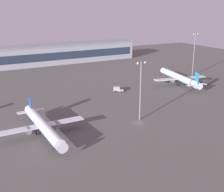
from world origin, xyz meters
name	(u,v)px	position (x,y,z in m)	size (l,w,h in m)	color
ground_plane	(139,123)	(0.00, 0.00, 0.00)	(416.00, 416.00, 0.00)	#56544F
terminal_building	(44,55)	(2.90, 146.77, 8.09)	(162.70, 22.40, 16.40)	#9EA3AD
airplane_far_stand	(43,126)	(-38.67, 7.10, 4.07)	(32.55, 41.89, 10.77)	silver
airplane_taxiway_distant	(180,78)	(57.36, 39.69, 4.31)	(34.60, 44.20, 11.40)	silver
catering_truck	(118,89)	(15.92, 44.59, 1.58)	(6.04, 4.96, 3.05)	gray
apron_light_west	(141,87)	(2.19, 2.61, 14.59)	(4.80, 0.90, 25.50)	slate
apron_light_central	(194,52)	(81.30, 53.50, 16.67)	(4.80, 0.90, 29.57)	slate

